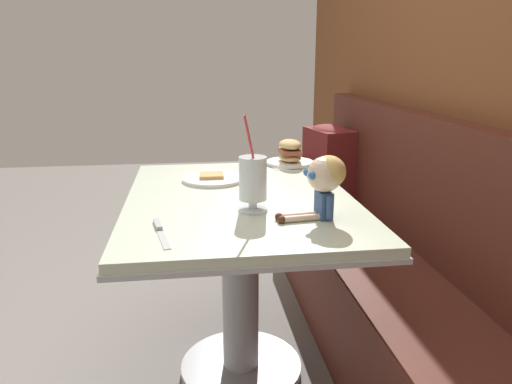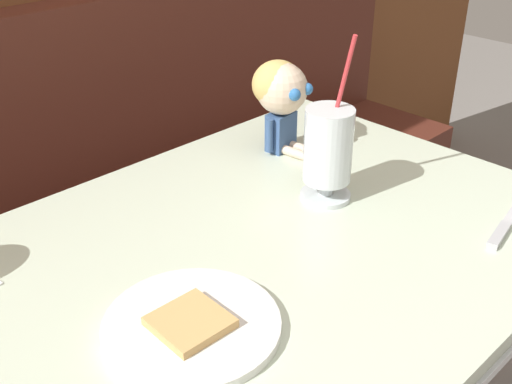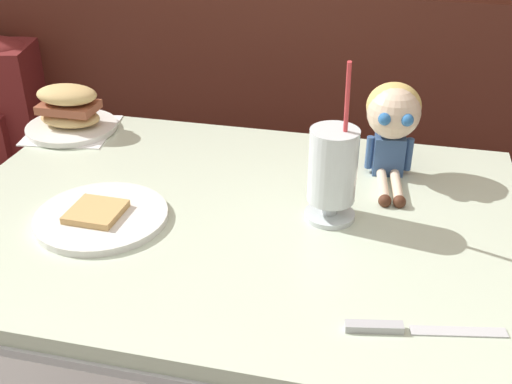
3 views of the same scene
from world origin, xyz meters
TOP-DOWN VIEW (x-y plane):
  - booth_bench at (0.00, 0.81)m, footprint 2.60×0.48m
  - diner_table at (0.00, 0.18)m, footprint 1.11×0.81m
  - toast_plate at (-0.23, 0.10)m, footprint 0.25×0.25m
  - milkshake_glass at (0.18, 0.21)m, footprint 0.10×0.10m
  - butter_knife at (0.32, -0.09)m, footprint 0.23×0.06m
  - seated_doll at (0.28, 0.41)m, footprint 0.12×0.22m

SIDE VIEW (x-z plane):
  - booth_bench at x=0.00m, z-range -0.17..0.83m
  - diner_table at x=0.00m, z-range 0.17..0.91m
  - butter_knife at x=0.32m, z-range 0.74..0.75m
  - toast_plate at x=-0.23m, z-range 0.74..0.76m
  - milkshake_glass at x=0.18m, z-range 0.68..1.00m
  - seated_doll at x=0.28m, z-range 0.77..0.97m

